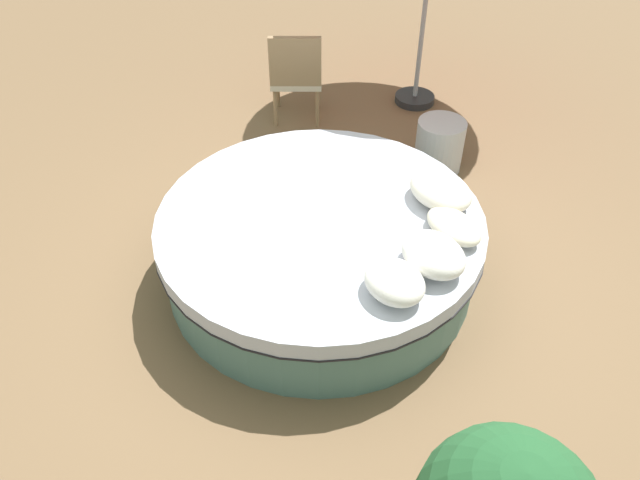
# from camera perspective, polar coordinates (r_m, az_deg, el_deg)

# --- Properties ---
(ground_plane) EXTENTS (16.00, 16.00, 0.00)m
(ground_plane) POSITION_cam_1_polar(r_m,az_deg,el_deg) (4.85, -0.00, -3.10)
(ground_plane) COLOR brown
(round_bed) EXTENTS (2.42, 2.42, 0.58)m
(round_bed) POSITION_cam_1_polar(r_m,az_deg,el_deg) (4.64, -0.00, -0.47)
(round_bed) COLOR #4C726B
(round_bed) RESTS_ON ground_plane
(throw_pillow_0) EXTENTS (0.42, 0.35, 0.20)m
(throw_pillow_0) POSITION_cam_1_polar(r_m,az_deg,el_deg) (3.84, 6.96, -3.89)
(throw_pillow_0) COLOR white
(throw_pillow_0) RESTS_ON round_bed
(throw_pillow_1) EXTENTS (0.47, 0.38, 0.22)m
(throw_pillow_1) POSITION_cam_1_polar(r_m,az_deg,el_deg) (4.05, 10.53, -1.34)
(throw_pillow_1) COLOR white
(throw_pillow_1) RESTS_ON round_bed
(throw_pillow_2) EXTENTS (0.45, 0.29, 0.14)m
(throw_pillow_2) POSITION_cam_1_polar(r_m,az_deg,el_deg) (4.36, 12.36, 1.26)
(throw_pillow_2) COLOR beige
(throw_pillow_2) RESTS_ON round_bed
(throw_pillow_3) EXTENTS (0.52, 0.40, 0.20)m
(throw_pillow_3) POSITION_cam_1_polar(r_m,az_deg,el_deg) (4.62, 11.18, 4.56)
(throw_pillow_3) COLOR silver
(throw_pillow_3) RESTS_ON round_bed
(patio_chair) EXTENTS (0.70, 0.71, 0.98)m
(patio_chair) POSITION_cam_1_polar(r_m,az_deg,el_deg) (6.47, -2.25, 15.36)
(patio_chair) COLOR #997A56
(patio_chair) RESTS_ON ground_plane
(side_table) EXTENTS (0.45, 0.45, 0.50)m
(side_table) POSITION_cam_1_polar(r_m,az_deg,el_deg) (5.95, 11.06, 8.65)
(side_table) COLOR #B7B7BC
(side_table) RESTS_ON ground_plane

